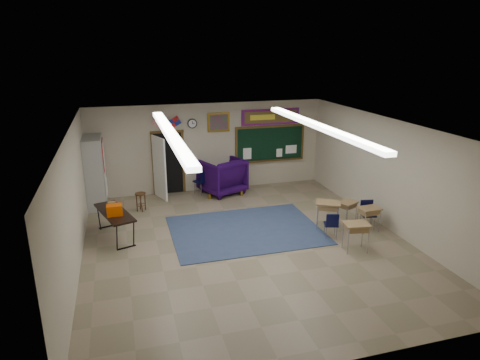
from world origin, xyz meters
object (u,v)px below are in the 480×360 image
object	(u,v)px
student_desk_front_left	(328,214)
wooden_stool	(141,202)
student_desk_front_right	(347,211)
folding_table	(115,223)
wingback_armchair	(222,176)

from	to	relation	value
student_desk_front_left	wooden_stool	xyz separation A→B (m)	(-4.84, 2.75, -0.14)
student_desk_front_right	wooden_stool	world-z (taller)	student_desk_front_right
folding_table	wooden_stool	size ratio (longest dim) A/B	3.23
wingback_armchair	wooden_stool	bearing A→B (deg)	-3.23
student_desk_front_left	wooden_stool	world-z (taller)	student_desk_front_left
wingback_armchair	student_desk_front_right	world-z (taller)	wingback_armchair
wingback_armchair	student_desk_front_left	xyz separation A→B (m)	(2.07, -3.72, -0.17)
wingback_armchair	student_desk_front_right	size ratio (longest dim) A/B	2.04
student_desk_front_left	folding_table	size ratio (longest dim) A/B	0.43
student_desk_front_left	student_desk_front_right	world-z (taller)	student_desk_front_left
wingback_armchair	wooden_stool	xyz separation A→B (m)	(-2.77, -0.96, -0.31)
student_desk_front_right	folding_table	distance (m)	6.36
wingback_armchair	student_desk_front_left	size ratio (longest dim) A/B	1.66
wingback_armchair	student_desk_front_right	bearing A→B (deg)	106.03
folding_table	student_desk_front_left	bearing A→B (deg)	-27.59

